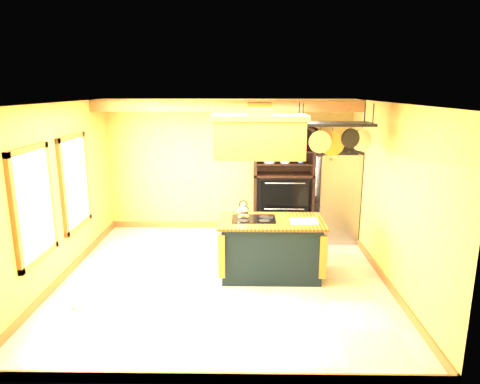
{
  "coord_description": "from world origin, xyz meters",
  "views": [
    {
      "loc": [
        0.35,
        -6.23,
        2.9
      ],
      "look_at": [
        0.26,
        0.3,
        1.32
      ],
      "focal_mm": 32.0,
      "sensor_mm": 36.0,
      "label": 1
    }
  ],
  "objects_px": {
    "kitchen_island": "(271,247)",
    "range_hood": "(259,135)",
    "pot_rack": "(334,131)",
    "hutch": "(283,192)",
    "refrigerator": "(336,197)"
  },
  "relations": [
    {
      "from": "range_hood",
      "to": "kitchen_island",
      "type": "bearing_deg",
      "value": 0.25
    },
    {
      "from": "refrigerator",
      "to": "pot_rack",
      "type": "bearing_deg",
      "value": -104.39
    },
    {
      "from": "refrigerator",
      "to": "kitchen_island",
      "type": "bearing_deg",
      "value": -127.16
    },
    {
      "from": "kitchen_island",
      "to": "refrigerator",
      "type": "bearing_deg",
      "value": 52.93
    },
    {
      "from": "kitchen_island",
      "to": "pot_rack",
      "type": "xyz_separation_m",
      "value": [
        0.91,
        0.01,
        1.82
      ]
    },
    {
      "from": "range_hood",
      "to": "hutch",
      "type": "bearing_deg",
      "value": 75.35
    },
    {
      "from": "kitchen_island",
      "to": "range_hood",
      "type": "height_order",
      "value": "range_hood"
    },
    {
      "from": "kitchen_island",
      "to": "range_hood",
      "type": "xyz_separation_m",
      "value": [
        -0.2,
        -0.0,
        1.77
      ]
    },
    {
      "from": "kitchen_island",
      "to": "hutch",
      "type": "height_order",
      "value": "hutch"
    },
    {
      "from": "hutch",
      "to": "kitchen_island",
      "type": "bearing_deg",
      "value": -99.67
    },
    {
      "from": "range_hood",
      "to": "hutch",
      "type": "relative_size",
      "value": 0.65
    },
    {
      "from": "pot_rack",
      "to": "refrigerator",
      "type": "relative_size",
      "value": 0.69
    },
    {
      "from": "pot_rack",
      "to": "hutch",
      "type": "relative_size",
      "value": 0.55
    },
    {
      "from": "range_hood",
      "to": "refrigerator",
      "type": "height_order",
      "value": "range_hood"
    },
    {
      "from": "kitchen_island",
      "to": "hutch",
      "type": "bearing_deg",
      "value": 80.42
    }
  ]
}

